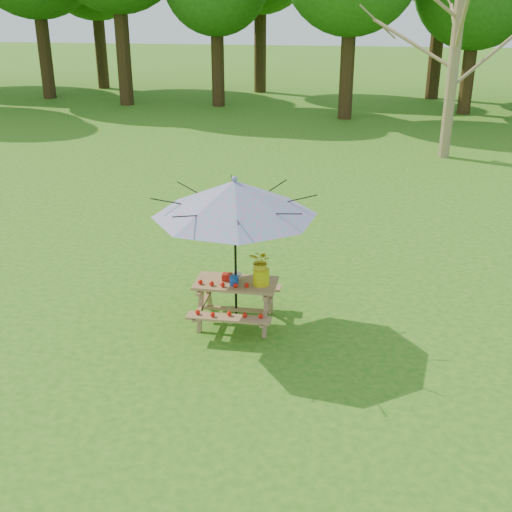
# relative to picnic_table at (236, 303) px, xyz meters

# --- Properties ---
(ground) EXTENTS (120.00, 120.00, 0.00)m
(ground) POSITION_rel_picnic_table_xyz_m (0.77, -2.54, -0.33)
(ground) COLOR #276B14
(ground) RESTS_ON ground
(picnic_table) EXTENTS (1.20, 1.32, 0.67)m
(picnic_table) POSITION_rel_picnic_table_xyz_m (0.00, 0.00, 0.00)
(picnic_table) COLOR #9E6A47
(picnic_table) RESTS_ON ground
(patio_umbrella) EXTENTS (2.83, 2.83, 2.27)m
(patio_umbrella) POSITION_rel_picnic_table_xyz_m (0.00, 0.00, 1.62)
(patio_umbrella) COLOR black
(patio_umbrella) RESTS_ON ground
(produce_bins) EXTENTS (0.27, 0.39, 0.13)m
(produce_bins) POSITION_rel_picnic_table_xyz_m (-0.05, 0.01, 0.40)
(produce_bins) COLOR #B4170E
(produce_bins) RESTS_ON picnic_table
(tomatoes_row) EXTENTS (0.77, 0.13, 0.07)m
(tomatoes_row) POSITION_rel_picnic_table_xyz_m (-0.15, -0.18, 0.38)
(tomatoes_row) COLOR red
(tomatoes_row) RESTS_ON picnic_table
(flower_bucket) EXTENTS (0.41, 0.39, 0.54)m
(flower_bucket) POSITION_rel_picnic_table_xyz_m (0.38, -0.02, 0.63)
(flower_bucket) COLOR #D7C60B
(flower_bucket) RESTS_ON picnic_table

